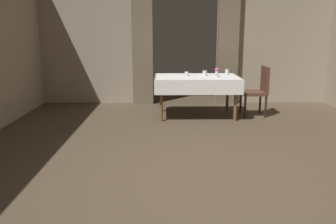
# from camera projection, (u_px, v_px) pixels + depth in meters

# --- Properties ---
(ground) EXTENTS (10.08, 10.08, 0.00)m
(ground) POSITION_uv_depth(u_px,v_px,m) (207.00, 178.00, 3.75)
(ground) COLOR #4C3D2D
(wall_back) EXTENTS (6.40, 0.27, 3.00)m
(wall_back) POSITION_uv_depth(u_px,v_px,m) (185.00, 34.00, 7.48)
(wall_back) COLOR gray
(wall_back) RESTS_ON ground
(dining_table_mid) EXTENTS (1.55, 1.03, 0.75)m
(dining_table_mid) POSITION_uv_depth(u_px,v_px,m) (197.00, 81.00, 6.40)
(dining_table_mid) COLOR brown
(dining_table_mid) RESTS_ON ground
(chair_mid_right) EXTENTS (0.44, 0.44, 0.93)m
(chair_mid_right) POSITION_uv_depth(u_px,v_px,m) (258.00, 89.00, 6.48)
(chair_mid_right) COLOR black
(chair_mid_right) RESTS_ON ground
(flower_vase_mid) EXTENTS (0.07, 0.07, 0.17)m
(flower_vase_mid) POSITION_uv_depth(u_px,v_px,m) (217.00, 72.00, 6.25)
(flower_vase_mid) COLOR silver
(flower_vase_mid) RESTS_ON dining_table_mid
(glass_mid_b) EXTENTS (0.07, 0.07, 0.08)m
(glass_mid_b) POSITION_uv_depth(u_px,v_px,m) (187.00, 74.00, 6.44)
(glass_mid_b) COLOR silver
(glass_mid_b) RESTS_ON dining_table_mid
(glass_mid_c) EXTENTS (0.08, 0.08, 0.10)m
(glass_mid_c) POSITION_uv_depth(u_px,v_px,m) (205.00, 73.00, 6.46)
(glass_mid_c) COLOR silver
(glass_mid_c) RESTS_ON dining_table_mid
(glass_mid_d) EXTENTS (0.07, 0.07, 0.11)m
(glass_mid_d) POSITION_uv_depth(u_px,v_px,m) (227.00, 72.00, 6.56)
(glass_mid_d) COLOR silver
(glass_mid_d) RESTS_ON dining_table_mid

